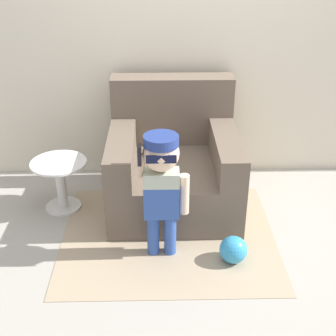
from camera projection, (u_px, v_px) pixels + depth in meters
ground_plane at (190, 212)px, 3.75m from camera, size 10.00×10.00×0.00m
wall_back at (187, 28)px, 3.82m from camera, size 10.00×0.05×2.60m
armchair at (173, 164)px, 3.78m from camera, size 1.00×1.04×0.96m
person_child at (162, 178)px, 3.02m from camera, size 0.37×0.28×0.90m
side_table at (61, 180)px, 3.70m from camera, size 0.44×0.44×0.42m
rug at (168, 235)px, 3.47m from camera, size 1.56×1.34×0.01m
toy_ball at (233, 250)px, 3.17m from camera, size 0.19×0.19×0.19m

